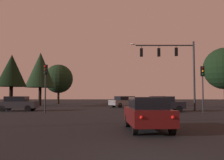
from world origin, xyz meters
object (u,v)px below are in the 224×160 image
Objects in this scene: tree_left_far at (59,79)px; tree_right_cluster at (40,70)px; tree_behind_sign at (12,71)px; car_crossing_left at (18,103)px; car_far_lane at (125,101)px; car_parked_lot at (158,101)px; car_nearside_lane at (147,113)px; car_crossing_right at (164,104)px; traffic_signal_mast_arm at (174,61)px; traffic_light_corner_left at (203,80)px; traffic_light_corner_right at (45,79)px.

tree_right_cluster is (-1.06, -8.60, 0.87)m from tree_left_far.
tree_right_cluster is at bearing 67.29° from tree_behind_sign.
car_crossing_left is 14.53m from car_far_lane.
tree_behind_sign is at bearing -166.10° from car_parked_lot.
car_nearside_lane is 0.87× the size of car_far_lane.
car_crossing_left and car_crossing_right have the same top height.
tree_right_cluster is (-2.12, 14.72, 5.01)m from car_crossing_left.
car_far_lane is at bearing -0.86° from tree_behind_sign.
tree_behind_sign is at bearing 158.33° from traffic_signal_mast_arm.
car_crossing_left is at bearing -81.82° from tree_right_cluster.
tree_left_far reaches higher than car_parked_lot.
traffic_light_corner_right is (-14.26, -0.11, 0.10)m from traffic_light_corner_left.
car_nearside_lane is at bearing -100.56° from car_parked_lot.
car_far_lane is (-3.42, 9.72, 0.00)m from car_crossing_right.
car_crossing_right is 0.46× the size of tree_right_cluster.
tree_right_cluster is (-13.75, 29.35, 5.01)m from car_nearside_lane.
tree_behind_sign reaches higher than car_parked_lot.
traffic_light_corner_left reaches higher than car_crossing_right.
tree_right_cluster reaches higher than traffic_signal_mast_arm.
traffic_signal_mast_arm is at bearing 72.51° from car_nearside_lane.
traffic_light_corner_left is 32.88m from tree_left_far.
car_parked_lot is (0.57, 13.66, -4.54)m from traffic_signal_mast_arm.
traffic_light_corner_right is 14.68m from car_far_lane.
car_crossing_right is 0.54× the size of tree_behind_sign.
tree_behind_sign is at bearing 116.43° from car_crossing_left.
traffic_light_corner_right is 27.28m from tree_left_far.
car_crossing_right and car_far_lane have the same top height.
car_far_lane is (-6.52, 12.14, -2.22)m from traffic_light_corner_left.
car_crossing_right is (11.16, 2.54, -2.32)m from traffic_light_corner_right.
traffic_signal_mast_arm is 23.28m from tree_right_cluster.
tree_behind_sign is (-22.58, 12.38, 2.11)m from traffic_light_corner_left.
car_crossing_right is 29.36m from tree_left_far.
traffic_signal_mast_arm is at bearing 18.24° from traffic_light_corner_right.
traffic_signal_mast_arm is 1.84× the size of car_crossing_right.
car_nearside_lane is 1.03× the size of car_crossing_left.
car_nearside_lane is at bearing -89.83° from car_far_lane.
car_parked_lot is (13.22, 17.83, -2.32)m from traffic_light_corner_right.
car_crossing_left is (-16.47, -0.71, -4.54)m from traffic_signal_mast_arm.
car_parked_lot is at bearing -1.06° from tree_right_cluster.
traffic_signal_mast_arm is 1.55× the size of car_far_lane.
car_crossing_left is 10.98m from tree_behind_sign.
tree_behind_sign reaches higher than traffic_light_corner_right.
car_far_lane is 15.73m from tree_right_cluster.
traffic_light_corner_right is 0.59× the size of tree_behind_sign.
car_crossing_left is at bearing 137.86° from traffic_light_corner_right.
tree_left_far reaches higher than traffic_signal_mast_arm.
tree_left_far is (-4.88, 26.78, 1.82)m from traffic_light_corner_right.
car_nearside_lane is 28.96m from tree_behind_sign.
car_far_lane is at bearing 109.40° from car_crossing_right.
traffic_light_corner_right is at bearing -71.91° from tree_right_cluster.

